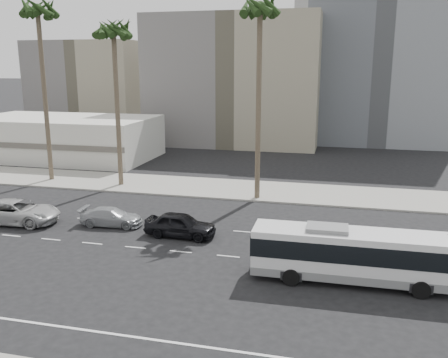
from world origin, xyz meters
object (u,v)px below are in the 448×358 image
(palm_far, at_px, (38,14))
(car_b, at_px, (111,217))
(car_c, at_px, (17,212))
(palm_mid, at_px, (114,34))
(city_bus, at_px, (352,254))
(palm_near, at_px, (260,13))
(car_a, at_px, (180,225))

(palm_far, bearing_deg, car_b, -42.75)
(car_c, xyz_separation_m, palm_mid, (2.42, 12.02, 13.03))
(city_bus, bearing_deg, car_b, 161.11)
(car_b, relative_size, car_c, 0.73)
(city_bus, height_order, car_b, city_bus)
(car_c, xyz_separation_m, palm_near, (15.80, 10.46, 14.33))
(car_a, relative_size, palm_mid, 0.31)
(palm_far, bearing_deg, car_c, -67.05)
(palm_near, bearing_deg, palm_far, 174.93)
(car_a, distance_m, car_c, 12.41)
(car_a, relative_size, car_c, 0.77)
(palm_near, bearing_deg, car_b, -133.59)
(car_a, relative_size, palm_near, 0.28)
(car_c, xyz_separation_m, palm_far, (-5.22, 12.32, 14.95))
(palm_near, xyz_separation_m, palm_mid, (-13.38, 1.57, -1.30))
(car_b, distance_m, palm_far, 22.41)
(car_c, relative_size, palm_far, 0.35)
(city_bus, distance_m, palm_far, 36.03)
(car_c, height_order, palm_near, palm_near)
(city_bus, bearing_deg, palm_mid, 141.39)
(palm_near, relative_size, palm_far, 0.96)
(car_a, height_order, palm_mid, palm_mid)
(city_bus, xyz_separation_m, palm_near, (-7.61, 14.75, 13.61))
(car_c, distance_m, palm_near, 23.75)
(city_bus, xyz_separation_m, car_c, (-23.41, 4.29, -0.72))
(car_a, xyz_separation_m, palm_mid, (-9.99, 11.85, 13.07))
(palm_near, distance_m, palm_mid, 13.53)
(car_a, height_order, palm_far, palm_far)
(car_a, height_order, car_c, car_c)
(palm_mid, bearing_deg, car_a, -49.89)
(palm_mid, xyz_separation_m, palm_far, (-7.64, 0.30, 1.92))
(palm_mid, relative_size, palm_far, 0.89)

